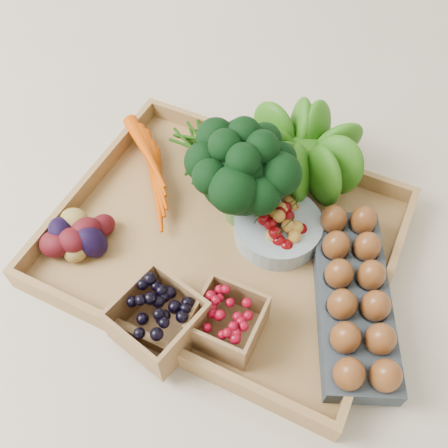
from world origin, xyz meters
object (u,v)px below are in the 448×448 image
at_px(broccoli, 242,189).
at_px(cherry_bowl, 278,228).
at_px(tray, 224,242).
at_px(egg_carton, 352,299).

bearing_deg(broccoli, cherry_bowl, -8.70).
height_order(tray, broccoli, broccoli).
bearing_deg(cherry_bowl, egg_carton, -25.46).
relative_size(tray, egg_carton, 1.79).
relative_size(broccoli, egg_carton, 0.59).
bearing_deg(broccoli, tray, -93.81).
xyz_separation_m(tray, cherry_bowl, (0.08, 0.05, 0.03)).
xyz_separation_m(tray, broccoli, (0.00, 0.06, 0.08)).
bearing_deg(egg_carton, cherry_bowl, 131.54).
height_order(tray, cherry_bowl, cherry_bowl).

